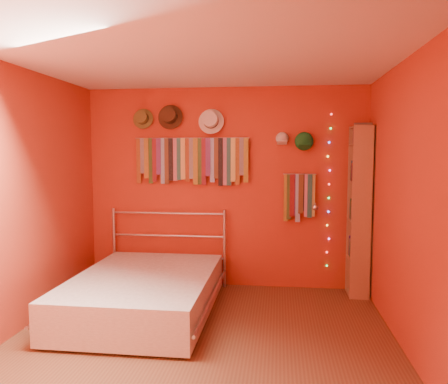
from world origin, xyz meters
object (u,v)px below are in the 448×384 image
at_px(bookshelf, 363,210).
at_px(bed, 144,293).
at_px(reading_lamp, 315,207).
at_px(tie_rack, 192,159).

height_order(bookshelf, bed, bookshelf).
height_order(reading_lamp, bed, reading_lamp).
xyz_separation_m(reading_lamp, bed, (-1.82, -0.89, -0.82)).
bearing_deg(tie_rack, reading_lamp, -6.31).
height_order(tie_rack, bookshelf, bookshelf).
relative_size(reading_lamp, bed, 0.15).
bearing_deg(reading_lamp, bookshelf, 1.29).
bearing_deg(bed, tie_rack, 74.09).
bearing_deg(bookshelf, bed, -159.13).
bearing_deg(reading_lamp, bed, -153.87).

